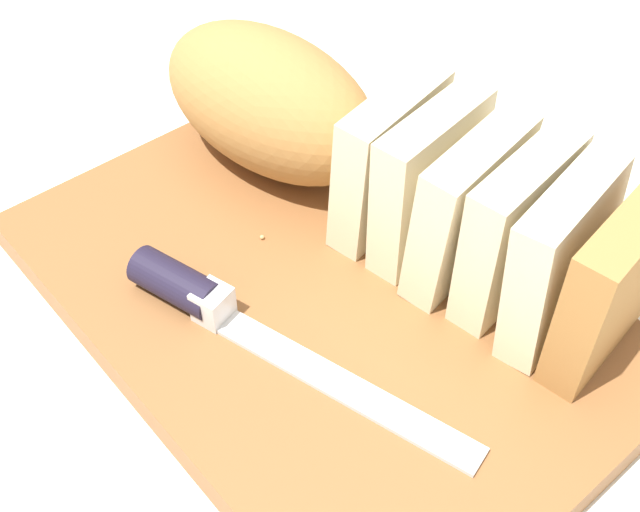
{
  "coord_description": "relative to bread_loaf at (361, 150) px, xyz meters",
  "views": [
    {
      "loc": [
        0.26,
        -0.23,
        0.42
      ],
      "look_at": [
        0.0,
        0.0,
        0.06
      ],
      "focal_mm": 46.21,
      "sensor_mm": 36.0,
      "label": 1
    }
  ],
  "objects": [
    {
      "name": "ground_plane",
      "position": [
        0.04,
        -0.07,
        -0.08
      ],
      "size": [
        3.0,
        3.0,
        0.0
      ],
      "primitive_type": "plane",
      "color": "silver"
    },
    {
      "name": "cutting_board",
      "position": [
        0.04,
        -0.07,
        -0.06
      ],
      "size": [
        0.41,
        0.27,
        0.03
      ],
      "primitive_type": "cube",
      "rotation": [
        0.0,
        0.0,
        -0.01
      ],
      "color": "brown",
      "rests_on": "ground_plane"
    },
    {
      "name": "crumb_near_loaf",
      "position": [
        0.06,
        -0.01,
        -0.05
      ],
      "size": [
        0.01,
        0.01,
        0.01
      ],
      "primitive_type": "sphere",
      "color": "tan",
      "rests_on": "cutting_board"
    },
    {
      "name": "bread_loaf",
      "position": [
        0.0,
        0.0,
        0.0
      ],
      "size": [
        0.38,
        0.14,
        0.1
      ],
      "rotation": [
        0.0,
        0.0,
        0.14
      ],
      "color": "#A8753D",
      "rests_on": "cutting_board"
    },
    {
      "name": "bread_knife",
      "position": [
        0.01,
        -0.14,
        -0.04
      ],
      "size": [
        0.24,
        0.08,
        0.03
      ],
      "rotation": [
        0.0,
        0.0,
        0.26
      ],
      "color": "silver",
      "rests_on": "cutting_board"
    },
    {
      "name": "crumb_near_knife",
      "position": [
        -0.02,
        -0.07,
        -0.05
      ],
      "size": [
        0.0,
        0.0,
        0.0
      ],
      "primitive_type": "sphere",
      "color": "tan",
      "rests_on": "cutting_board"
    }
  ]
}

